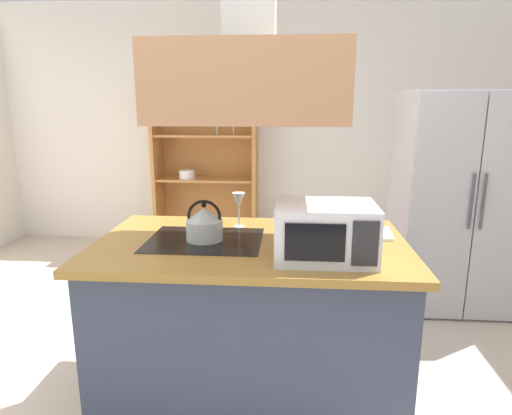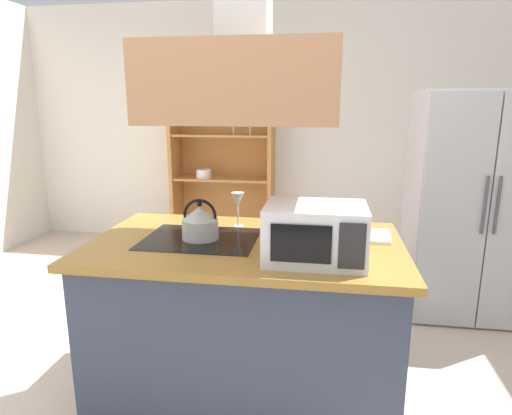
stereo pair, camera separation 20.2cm
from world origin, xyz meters
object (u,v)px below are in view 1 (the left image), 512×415
object	(u,v)px
dish_cabinet	(207,171)
cutting_board	(360,232)
refrigerator	(456,201)
wine_glass_on_counter	(239,202)
kettle	(204,224)
microwave	(325,231)

from	to	relation	value
dish_cabinet	cutting_board	distance (m)	2.82
refrigerator	wine_glass_on_counter	xyz separation A→B (m)	(-1.61, -1.05, 0.20)
dish_cabinet	kettle	size ratio (longest dim) A/B	8.98
microwave	wine_glass_on_counter	size ratio (longest dim) A/B	2.23
refrigerator	dish_cabinet	xyz separation A→B (m)	(-2.26, 1.35, 0.01)
dish_cabinet	microwave	distance (m)	3.10
refrigerator	dish_cabinet	bearing A→B (deg)	149.23
cutting_board	wine_glass_on_counter	bearing A→B (deg)	173.02
microwave	wine_glass_on_counter	bearing A→B (deg)	133.01
dish_cabinet	microwave	xyz separation A→B (m)	(1.11, -2.89, 0.17)
refrigerator	kettle	xyz separation A→B (m)	(-1.76, -1.32, 0.14)
dish_cabinet	microwave	size ratio (longest dim) A/B	4.22
kettle	wine_glass_on_counter	xyz separation A→B (m)	(0.15, 0.26, 0.06)
dish_cabinet	wine_glass_on_counter	distance (m)	2.49
refrigerator	cutting_board	distance (m)	1.47
refrigerator	cutting_board	xyz separation A→B (m)	(-0.93, -1.13, 0.06)
dish_cabinet	microwave	world-z (taller)	dish_cabinet
microwave	dish_cabinet	bearing A→B (deg)	110.99
kettle	dish_cabinet	bearing A→B (deg)	100.59
wine_glass_on_counter	dish_cabinet	bearing A→B (deg)	105.15
refrigerator	cutting_board	size ratio (longest dim) A/B	5.00
microwave	wine_glass_on_counter	xyz separation A→B (m)	(-0.46, 0.49, 0.02)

